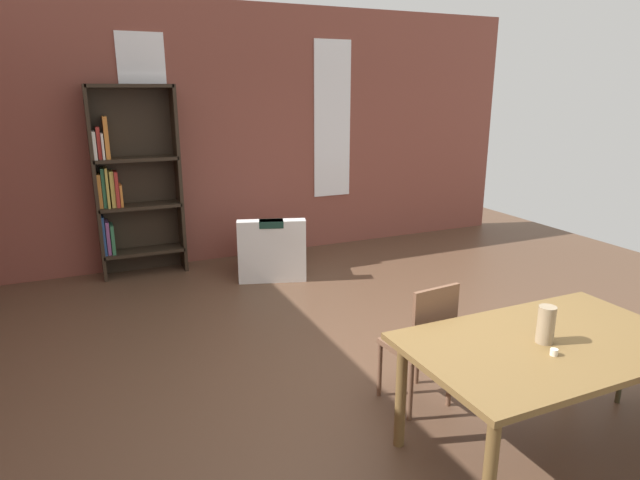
% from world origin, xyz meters
% --- Properties ---
extents(ground_plane, '(10.08, 10.08, 0.00)m').
position_xyz_m(ground_plane, '(0.00, 0.00, 0.00)').
color(ground_plane, brown).
extents(back_wall_brick, '(8.13, 0.12, 3.28)m').
position_xyz_m(back_wall_brick, '(0.00, 3.94, 1.64)').
color(back_wall_brick, brown).
rests_on(back_wall_brick, ground).
extents(window_pane_0, '(0.55, 0.02, 2.13)m').
position_xyz_m(window_pane_0, '(-1.25, 3.87, 1.80)').
color(window_pane_0, white).
extents(window_pane_1, '(0.55, 0.02, 2.13)m').
position_xyz_m(window_pane_1, '(1.25, 3.87, 1.80)').
color(window_pane_1, white).
extents(dining_table, '(1.73, 1.02, 0.77)m').
position_xyz_m(dining_table, '(0.41, -0.95, 0.68)').
color(dining_table, brown).
rests_on(dining_table, ground).
extents(vase_on_table, '(0.10, 0.10, 0.23)m').
position_xyz_m(vase_on_table, '(0.37, -0.95, 0.88)').
color(vase_on_table, '#998466').
rests_on(vase_on_table, dining_table).
extents(tealight_candle_0, '(0.04, 0.04, 0.04)m').
position_xyz_m(tealight_candle_0, '(0.30, -1.10, 0.79)').
color(tealight_candle_0, silver).
rests_on(tealight_candle_0, dining_table).
extents(dining_chair_far_left, '(0.44, 0.44, 0.95)m').
position_xyz_m(dining_chair_far_left, '(0.03, -0.21, 0.51)').
color(dining_chair_far_left, brown).
rests_on(dining_chair_far_left, ground).
extents(bookshelf_tall, '(1.00, 0.33, 2.28)m').
position_xyz_m(bookshelf_tall, '(-1.51, 3.68, 1.15)').
color(bookshelf_tall, '#2D2319').
rests_on(bookshelf_tall, ground).
extents(armchair_white, '(1.01, 1.01, 0.75)m').
position_xyz_m(armchair_white, '(0.01, 2.98, 0.28)').
color(armchair_white, silver).
rests_on(armchair_white, ground).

